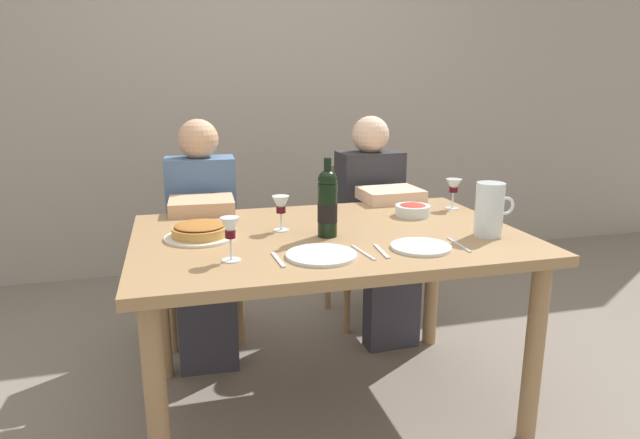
% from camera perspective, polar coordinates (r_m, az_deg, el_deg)
% --- Properties ---
extents(ground_plane, '(8.00, 8.00, 0.00)m').
position_cam_1_polar(ground_plane, '(2.47, 0.87, -18.64)').
color(ground_plane, slate).
extents(back_wall, '(8.00, 0.10, 2.80)m').
position_cam_1_polar(back_wall, '(3.99, -6.98, 14.99)').
color(back_wall, '#A3998E').
rests_on(back_wall, ground).
extents(dining_table, '(1.50, 1.00, 0.76)m').
position_cam_1_polar(dining_table, '(2.18, 0.93, -3.76)').
color(dining_table, '#9E7A51').
rests_on(dining_table, ground).
extents(wine_bottle, '(0.08, 0.08, 0.30)m').
position_cam_1_polar(wine_bottle, '(2.08, 0.78, 1.70)').
color(wine_bottle, black).
rests_on(wine_bottle, dining_table).
extents(water_pitcher, '(0.16, 0.11, 0.21)m').
position_cam_1_polar(water_pitcher, '(2.19, 17.16, 0.69)').
color(water_pitcher, silver).
rests_on(water_pitcher, dining_table).
extents(baked_tart, '(0.27, 0.27, 0.06)m').
position_cam_1_polar(baked_tart, '(2.13, -12.33, -1.19)').
color(baked_tart, silver).
rests_on(baked_tart, dining_table).
extents(salad_bowl, '(0.15, 0.15, 0.06)m').
position_cam_1_polar(salad_bowl, '(2.46, 9.60, 1.05)').
color(salad_bowl, silver).
rests_on(salad_bowl, dining_table).
extents(wine_glass_left_diner, '(0.07, 0.07, 0.14)m').
position_cam_1_polar(wine_glass_left_diner, '(2.62, 13.69, 3.27)').
color(wine_glass_left_diner, silver).
rests_on(wine_glass_left_diner, dining_table).
extents(wine_glass_right_diner, '(0.06, 0.06, 0.15)m').
position_cam_1_polar(wine_glass_right_diner, '(1.82, -9.30, -1.13)').
color(wine_glass_right_diner, silver).
rests_on(wine_glass_right_diner, dining_table).
extents(wine_glass_centre, '(0.07, 0.07, 0.14)m').
position_cam_1_polar(wine_glass_centre, '(2.17, -4.08, 1.36)').
color(wine_glass_centre, silver).
rests_on(wine_glass_centre, dining_table).
extents(dinner_plate_left_setting, '(0.24, 0.24, 0.01)m').
position_cam_1_polar(dinner_plate_left_setting, '(1.87, 0.15, -3.70)').
color(dinner_plate_left_setting, silver).
rests_on(dinner_plate_left_setting, dining_table).
extents(dinner_plate_right_setting, '(0.22, 0.22, 0.01)m').
position_cam_1_polar(dinner_plate_right_setting, '(1.99, 10.42, -2.81)').
color(dinner_plate_right_setting, silver).
rests_on(dinner_plate_right_setting, dining_table).
extents(fork_left_setting, '(0.02, 0.16, 0.00)m').
position_cam_1_polar(fork_left_setting, '(1.84, -4.38, -4.17)').
color(fork_left_setting, silver).
rests_on(fork_left_setting, dining_table).
extents(knife_left_setting, '(0.03, 0.18, 0.00)m').
position_cam_1_polar(knife_left_setting, '(1.91, 4.50, -3.43)').
color(knife_left_setting, silver).
rests_on(knife_left_setting, dining_table).
extents(knife_right_setting, '(0.02, 0.18, 0.00)m').
position_cam_1_polar(knife_right_setting, '(2.06, 14.20, -2.55)').
color(knife_right_setting, silver).
rests_on(knife_right_setting, dining_table).
extents(spoon_right_setting, '(0.03, 0.16, 0.00)m').
position_cam_1_polar(spoon_right_setting, '(1.93, 6.39, -3.28)').
color(spoon_right_setting, silver).
rests_on(spoon_right_setting, dining_table).
extents(chair_left, '(0.42, 0.42, 0.87)m').
position_cam_1_polar(chair_left, '(3.02, -12.01, -2.33)').
color(chair_left, '#9E7A51').
rests_on(chair_left, ground).
extents(diner_left, '(0.35, 0.51, 1.16)m').
position_cam_1_polar(diner_left, '(2.76, -12.04, -1.32)').
color(diner_left, '#4C6B93').
rests_on(diner_left, ground).
extents(chair_right, '(0.41, 0.41, 0.87)m').
position_cam_1_polar(chair_right, '(3.18, 4.24, -1.19)').
color(chair_right, '#9E7A51').
rests_on(chair_right, ground).
extents(diner_right, '(0.35, 0.51, 1.16)m').
position_cam_1_polar(diner_right, '(2.94, 5.92, -0.12)').
color(diner_right, '#2D2D33').
rests_on(diner_right, ground).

